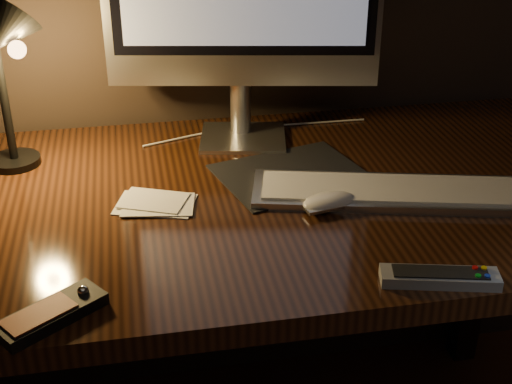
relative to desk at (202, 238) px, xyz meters
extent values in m
cube|color=#371B0C|center=(0.00, -0.07, 0.11)|extent=(1.60, 0.75, 0.04)
cube|color=black|center=(0.75, 0.25, -0.27)|extent=(0.06, 0.06, 0.71)
cube|color=black|center=(0.00, 0.27, -0.17)|extent=(1.48, 0.02, 0.51)
cube|color=silver|center=(0.11, 0.17, 0.13)|extent=(0.20, 0.19, 0.01)
cylinder|color=silver|center=(0.11, 0.20, 0.20)|extent=(0.05, 0.05, 0.12)
cube|color=silver|center=(0.33, -0.13, 0.14)|extent=(0.51, 0.25, 0.02)
cube|color=black|center=(0.18, -0.01, 0.13)|extent=(0.31, 0.28, 0.00)
ellipsoid|color=white|center=(0.21, -0.15, 0.14)|extent=(0.11, 0.07, 0.02)
cube|color=black|center=(-0.25, -0.39, 0.14)|extent=(0.15, 0.13, 0.02)
cube|color=maroon|center=(-0.25, -0.39, 0.15)|extent=(0.10, 0.09, 0.00)
sphere|color=silver|center=(-0.25, -0.39, 0.15)|extent=(0.02, 0.02, 0.02)
cube|color=gray|center=(0.31, -0.40, 0.14)|extent=(0.18, 0.08, 0.02)
cube|color=black|center=(0.31, -0.40, 0.15)|extent=(0.14, 0.06, 0.00)
cylinder|color=red|center=(0.31, -0.40, 0.15)|extent=(0.01, 0.01, 0.00)
cylinder|color=#0C8C19|center=(0.31, -0.40, 0.15)|extent=(0.01, 0.01, 0.00)
cylinder|color=gold|center=(0.31, -0.40, 0.15)|extent=(0.01, 0.01, 0.00)
cylinder|color=#1433BF|center=(0.31, -0.40, 0.15)|extent=(0.01, 0.01, 0.00)
cube|color=white|center=(-0.09, -0.09, 0.13)|extent=(0.16, 0.13, 0.01)
cylinder|color=black|center=(-0.35, 0.13, 0.14)|extent=(0.13, 0.13, 0.01)
cylinder|color=black|center=(-0.35, 0.13, 0.27)|extent=(0.02, 0.02, 0.25)
cone|color=black|center=(-0.32, 0.10, 0.40)|extent=(0.16, 0.16, 0.13)
sphere|color=#FFB266|center=(-0.30, 0.08, 0.37)|extent=(0.03, 0.03, 0.03)
cylinder|color=white|center=(0.15, 0.21, 0.13)|extent=(0.49, 0.07, 0.00)
camera|label=1|loc=(-0.12, -1.20, 0.73)|focal=50.00mm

